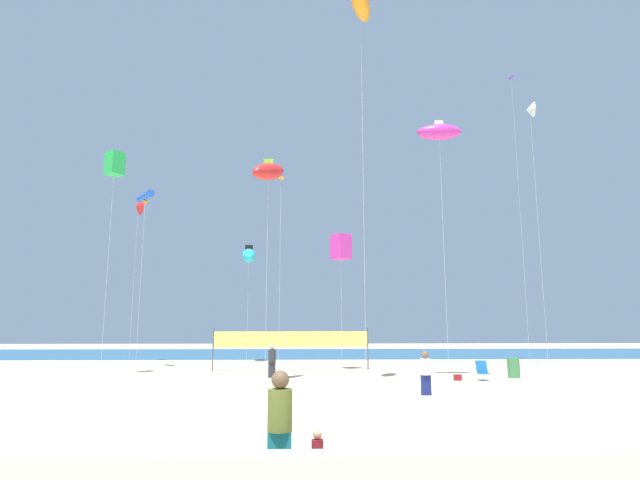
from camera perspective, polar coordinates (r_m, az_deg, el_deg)
name	(u,v)px	position (r m, az deg, el deg)	size (l,w,h in m)	color
ground_plane	(359,396)	(19.19, 4.28, -16.77)	(120.00, 120.00, 0.00)	beige
ocean_band	(322,353)	(49.88, 0.25, -12.37)	(120.00, 20.00, 0.01)	#28608C
boardwalk_ledge	(451,478)	(8.03, 14.21, -24.12)	(28.00, 0.44, 0.70)	beige
mother_figure	(280,422)	(8.69, -4.45, -19.41)	(0.39, 0.39, 1.72)	#19727A
toddler_figure	(317,456)	(8.67, -0.28, -22.70)	(0.19, 0.19, 0.82)	#99B28C
beachgoer_charcoal_shirt	(272,360)	(25.92, -5.32, -12.99)	(0.37, 0.37, 1.60)	#2D2D33
beachgoer_white_shirt	(426,371)	(19.65, 11.56, -14.02)	(0.35, 0.35, 1.55)	navy
folding_beach_chair	(483,370)	(25.60, 17.49, -13.52)	(0.52, 0.65, 0.89)	#1959B2
trash_barrel	(514,368)	(27.41, 20.56, -13.06)	(0.58, 0.58, 0.94)	#3F7F4C
volleyball_net	(292,341)	(30.17, -3.08, -11.04)	(8.89, 1.14, 2.40)	#4C4C51
beach_handbag	(458,378)	(25.26, 14.94, -14.44)	(0.35, 0.17, 0.28)	maroon
kite_red_inflatable	(268,172)	(24.17, -5.70, 7.51)	(1.95, 2.38, 10.18)	silver
kite_magenta_box	(341,247)	(30.23, 2.32, -0.77)	(1.27, 1.27, 7.78)	silver
kite_green_box	(115,164)	(29.20, -21.70, 7.79)	(1.05, 1.05, 11.41)	silver
kite_violet_diamond	(512,95)	(42.30, 20.41, 14.77)	(0.56, 0.56, 21.04)	silver
kite_magenta_inflatable	(439,132)	(27.13, 13.00, 11.51)	(2.27, 0.91, 12.68)	silver
kite_orange_inflatable	(361,4)	(26.23, 4.50, 24.51)	(1.49, 2.42, 17.72)	silver
kite_orange_diamond	(281,189)	(31.34, -4.32, 5.61)	(0.49, 0.49, 11.48)	silver
kite_cyan_inflatable	(249,255)	(37.42, -7.85, -1.70)	(1.29, 3.02, 8.29)	silver
kite_white_delta	(530,110)	(36.51, 22.15, 13.09)	(0.61, 1.05, 16.60)	silver
kite_blue_tube	(145,197)	(33.34, -18.69, 4.54)	(1.46, 1.79, 10.53)	silver
kite_red_delta	(138,207)	(39.70, -19.40, 3.50)	(1.06, 1.23, 11.68)	silver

